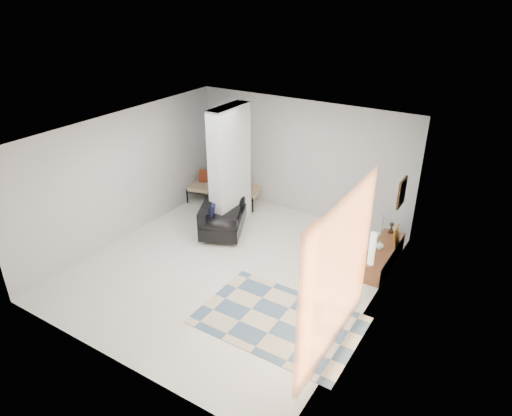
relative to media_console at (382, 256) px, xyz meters
The scene contains 17 objects.
floor 3.05m from the media_console, 145.96° to the right, with size 6.00×6.00×0.00m, color silver.
ceiling 4.00m from the media_console, 145.96° to the right, with size 6.00×6.00×0.00m, color white.
wall_back 3.08m from the media_console, 152.76° to the left, with size 6.00×6.00×0.00m, color #B4B6B9.
wall_front 5.47m from the media_console, 118.19° to the right, with size 6.00×6.00×0.00m, color #B4B6B9.
wall_left 5.67m from the media_console, 162.10° to the right, with size 6.00×6.00×0.00m, color #B4B6B9.
wall_right 2.09m from the media_console, 82.32° to the right, with size 6.00×6.00×0.00m, color #B4B6B9.
partition_column 3.81m from the media_console, behind, with size 0.35×1.20×2.80m, color silver.
hallway_door 4.86m from the media_console, 164.78° to the left, with size 0.85×0.06×2.04m, color silver.
curtain 3.12m from the media_console, 87.00° to the right, with size 2.55×2.55×0.00m, color orange.
wall_art 1.46m from the media_console, ahead, with size 0.04×0.45×0.55m, color #39250F.
media_console is the anchor object (origin of this frame).
loveseat 3.63m from the media_console, behind, with size 1.39×1.69×0.76m.
daybed 4.52m from the media_console, behind, with size 1.94×1.19×0.77m.
area_rug 2.77m from the media_console, 109.48° to the right, with size 2.70×1.80×0.01m, color #C5B996.
cylinder_lamp 0.88m from the media_console, 91.66° to the right, with size 0.12×0.12×0.66m, color white.
bronze_figurine 0.74m from the media_console, 94.29° to the left, with size 0.12×0.12×0.24m, color black, non-canonical shape.
vase 0.30m from the media_console, 119.18° to the right, with size 0.17×0.17×0.18m, color silver.
Camera 1 is at (4.48, -6.28, 5.15)m, focal length 32.00 mm.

